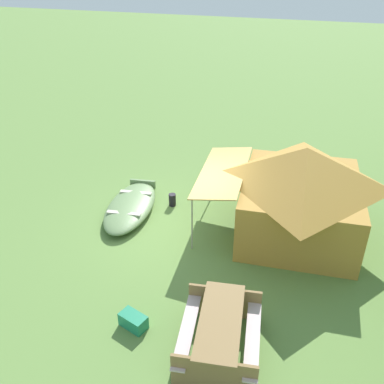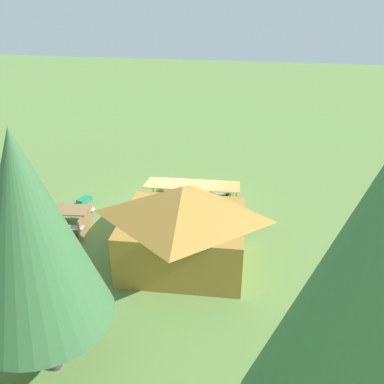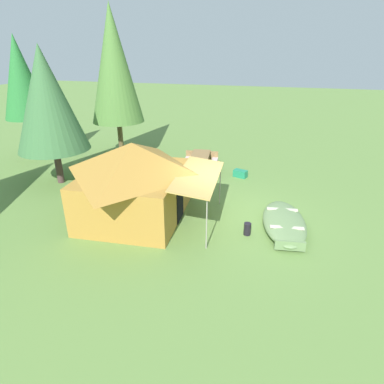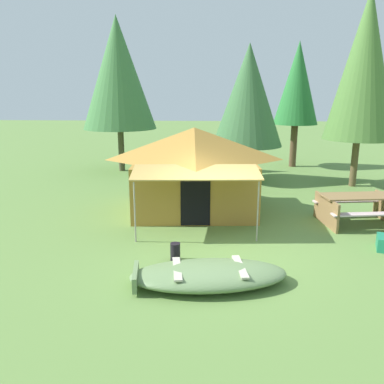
% 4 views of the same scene
% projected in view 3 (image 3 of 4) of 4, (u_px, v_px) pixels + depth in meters
% --- Properties ---
extents(ground_plane, '(80.00, 80.00, 0.00)m').
position_uv_depth(ground_plane, '(229.00, 217.00, 10.46)').
color(ground_plane, olive).
extents(beached_rowboat, '(3.01, 1.63, 0.36)m').
position_uv_depth(beached_rowboat, '(284.00, 222.00, 9.78)').
color(beached_rowboat, '#678452').
rests_on(beached_rowboat, ground_plane).
extents(canvas_cabin_tent, '(3.86, 4.40, 2.43)m').
position_uv_depth(canvas_cabin_tent, '(134.00, 180.00, 10.06)').
color(canvas_cabin_tent, '#AB7B31').
rests_on(canvas_cabin_tent, ground_plane).
extents(picnic_table, '(2.11, 1.72, 0.78)m').
position_uv_depth(picnic_table, '(200.00, 162.00, 13.99)').
color(picnic_table, olive).
rests_on(picnic_table, ground_plane).
extents(cooler_box, '(0.47, 0.62, 0.30)m').
position_uv_depth(cooler_box, '(240.00, 174.00, 13.68)').
color(cooler_box, '#1F8059').
rests_on(cooler_box, ground_plane).
extents(fuel_can, '(0.25, 0.25, 0.37)m').
position_uv_depth(fuel_can, '(247.00, 229.00, 9.42)').
color(fuel_can, black).
rests_on(fuel_can, ground_plane).
extents(pine_tree_back_left, '(1.99, 1.99, 5.60)m').
position_uv_depth(pine_tree_back_left, '(21.00, 78.00, 14.61)').
color(pine_tree_back_left, brown).
rests_on(pine_tree_back_left, ground_plane).
extents(pine_tree_far_center, '(2.45, 2.45, 6.85)m').
position_uv_depth(pine_tree_far_center, '(114.00, 65.00, 14.72)').
color(pine_tree_far_center, brown).
rests_on(pine_tree_far_center, ground_plane).
extents(pine_tree_side, '(2.68, 2.68, 5.17)m').
position_uv_depth(pine_tree_side, '(47.00, 100.00, 11.89)').
color(pine_tree_side, '#4A3433').
rests_on(pine_tree_side, ground_plane).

